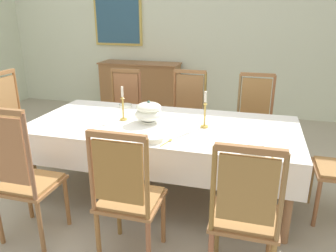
% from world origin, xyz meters
% --- Properties ---
extents(ground, '(7.75, 5.90, 0.04)m').
position_xyz_m(ground, '(0.00, 0.00, -0.02)').
color(ground, '#ABA18C').
extents(back_wall, '(7.75, 0.08, 3.41)m').
position_xyz_m(back_wall, '(0.00, 2.99, 1.71)').
color(back_wall, silver).
rests_on(back_wall, ground).
extents(dining_table, '(2.51, 1.15, 0.74)m').
position_xyz_m(dining_table, '(0.00, 0.02, 0.67)').
color(dining_table, olive).
rests_on(dining_table, ground).
extents(tablecloth, '(2.53, 1.17, 0.30)m').
position_xyz_m(tablecloth, '(0.00, 0.02, 0.68)').
color(tablecloth, white).
rests_on(tablecloth, dining_table).
extents(chair_south_a, '(0.44, 0.42, 1.15)m').
position_xyz_m(chair_south_a, '(-0.83, -0.96, 0.58)').
color(chair_south_a, '#9B6334').
rests_on(chair_south_a, ground).
extents(chair_north_a, '(0.44, 0.42, 1.06)m').
position_xyz_m(chair_north_a, '(-0.83, 1.00, 0.55)').
color(chair_north_a, '#9F6C3A').
rests_on(chair_north_a, ground).
extents(chair_south_b, '(0.44, 0.42, 1.06)m').
position_xyz_m(chair_south_b, '(0.03, -0.96, 0.55)').
color(chair_south_b, olive).
rests_on(chair_south_b, ground).
extents(chair_north_b, '(0.44, 0.42, 1.08)m').
position_xyz_m(chair_north_b, '(0.03, 1.00, 0.55)').
color(chair_north_b, olive).
rests_on(chair_north_b, ground).
extents(chair_south_c, '(0.44, 0.42, 1.06)m').
position_xyz_m(chair_south_c, '(0.84, -0.96, 0.55)').
color(chair_south_c, olive).
rests_on(chair_south_c, ground).
extents(chair_north_c, '(0.44, 0.42, 1.08)m').
position_xyz_m(chair_north_c, '(0.84, 1.00, 0.55)').
color(chair_north_c, olive).
rests_on(chair_north_c, ground).
extents(chair_head_west, '(0.42, 0.44, 1.16)m').
position_xyz_m(chair_head_west, '(-1.66, 0.02, 0.58)').
color(chair_head_west, olive).
rests_on(chair_head_west, ground).
extents(soup_tureen, '(0.27, 0.27, 0.22)m').
position_xyz_m(soup_tureen, '(-0.14, 0.02, 0.85)').
color(soup_tureen, white).
rests_on(soup_tureen, tablecloth).
extents(candlestick_west, '(0.07, 0.07, 0.34)m').
position_xyz_m(candlestick_west, '(-0.40, 0.02, 0.88)').
color(candlestick_west, gold).
rests_on(candlestick_west, tablecloth).
extents(candlestick_east, '(0.07, 0.07, 0.34)m').
position_xyz_m(candlestick_east, '(0.40, 0.02, 0.88)').
color(candlestick_east, gold).
rests_on(candlestick_east, tablecloth).
extents(bowl_near_left, '(0.17, 0.17, 0.04)m').
position_xyz_m(bowl_near_left, '(0.87, -0.45, 0.77)').
color(bowl_near_left, white).
rests_on(bowl_near_left, tablecloth).
extents(bowl_near_right, '(0.19, 0.19, 0.04)m').
position_xyz_m(bowl_near_right, '(0.05, -0.43, 0.77)').
color(bowl_near_right, white).
rests_on(bowl_near_right, tablecloth).
extents(bowl_far_left, '(0.14, 0.14, 0.03)m').
position_xyz_m(bowl_far_left, '(-0.57, 0.47, 0.76)').
color(bowl_far_left, white).
rests_on(bowl_far_left, tablecloth).
extents(spoon_primary, '(0.04, 0.18, 0.01)m').
position_xyz_m(spoon_primary, '(0.98, -0.43, 0.75)').
color(spoon_primary, gold).
rests_on(spoon_primary, tablecloth).
extents(spoon_secondary, '(0.07, 0.17, 0.01)m').
position_xyz_m(spoon_secondary, '(0.18, -0.40, 0.75)').
color(spoon_secondary, gold).
rests_on(spoon_secondary, tablecloth).
extents(sideboard, '(1.44, 0.48, 0.90)m').
position_xyz_m(sideboard, '(-1.21, 2.67, 0.45)').
color(sideboard, '#96643A').
rests_on(sideboard, ground).
extents(framed_painting, '(0.91, 0.05, 1.06)m').
position_xyz_m(framed_painting, '(-1.70, 2.93, 1.70)').
color(framed_painting, '#D1B251').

